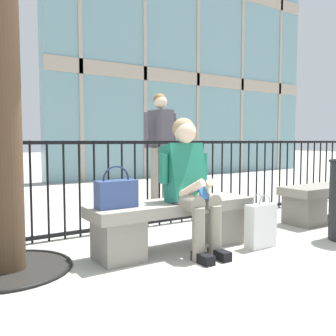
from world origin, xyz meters
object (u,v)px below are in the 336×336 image
stone_bench (174,221)px  bystander_at_railing (161,141)px  shopping_bag (261,225)px  stone_bench_far (332,198)px  handbag_on_bench (116,193)px  seated_person_with_phone (190,180)px

stone_bench → bystander_at_railing: size_ratio=0.94×
stone_bench → shopping_bag: shopping_bag is taller
shopping_bag → bystander_at_railing: bystander_at_railing is taller
stone_bench → stone_bench_far: 2.43m
handbag_on_bench → stone_bench: bearing=1.0°
seated_person_with_phone → bystander_at_railing: bystander_at_railing is taller
stone_bench → handbag_on_bench: (-0.58, -0.01, 0.30)m
stone_bench → bystander_at_railing: bearing=61.6°
handbag_on_bench → shopping_bag: handbag_on_bench is taller
shopping_bag → stone_bench_far: bearing=12.6°
shopping_bag → seated_person_with_phone: bearing=158.8°
handbag_on_bench → shopping_bag: bearing=-15.7°
seated_person_with_phone → handbag_on_bench: bearing=169.8°
stone_bench → bystander_at_railing: (1.05, 1.94, 0.73)m
handbag_on_bench → bystander_at_railing: (1.63, 1.95, 0.43)m
shopping_bag → bystander_at_railing: 2.47m
stone_bench → seated_person_with_phone: size_ratio=1.32×
bystander_at_railing → handbag_on_bench: bearing=-129.9°
seated_person_with_phone → stone_bench_far: seated_person_with_phone is taller
seated_person_with_phone → shopping_bag: seated_person_with_phone is taller
handbag_on_bench → stone_bench_far: bearing=0.2°
handbag_on_bench → bystander_at_railing: bearing=50.1°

